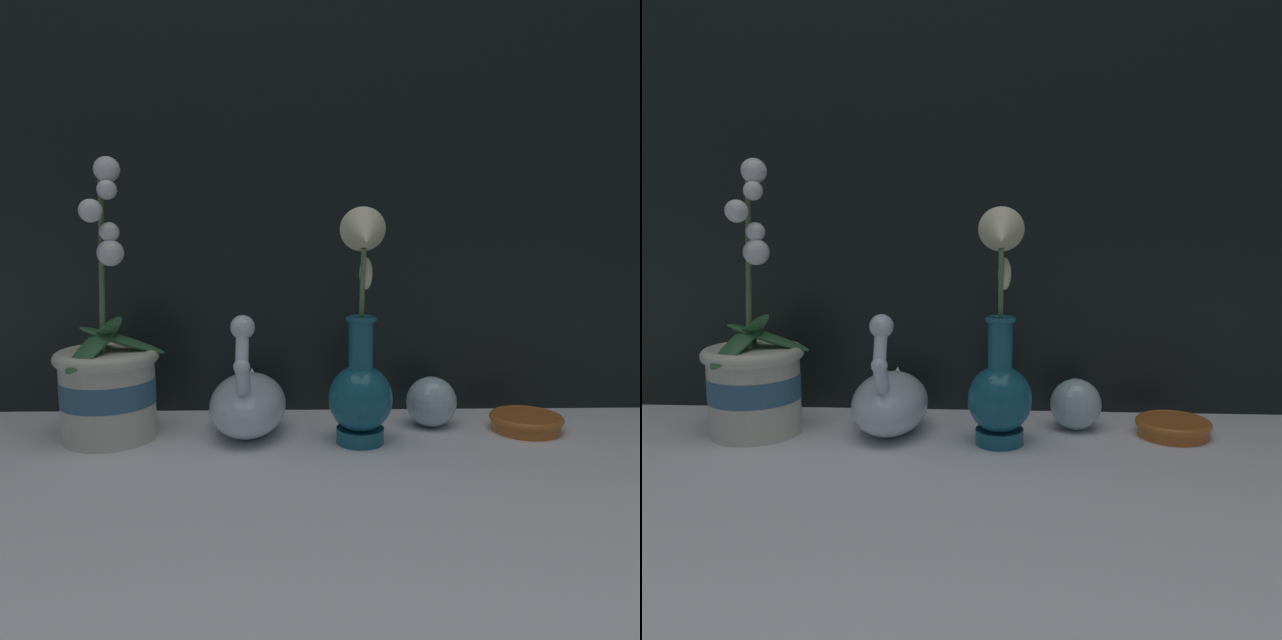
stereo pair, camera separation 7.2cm
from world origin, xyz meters
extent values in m
plane|color=white|center=(0.00, 0.00, 0.00)|extent=(2.80, 2.80, 0.00)
cube|color=black|center=(0.00, 0.24, 0.60)|extent=(2.80, 0.03, 1.20)
cylinder|color=beige|center=(-0.31, 0.09, 0.06)|extent=(0.13, 0.13, 0.13)
cylinder|color=#386689|center=(-0.31, 0.09, 0.07)|extent=(0.14, 0.14, 0.04)
torus|color=beige|center=(-0.31, 0.09, 0.12)|extent=(0.15, 0.15, 0.02)
cylinder|color=#4C6B3D|center=(-0.31, 0.09, 0.26)|extent=(0.01, 0.04, 0.26)
ellipsoid|color=#2D6038|center=(-0.29, 0.09, 0.14)|extent=(0.13, 0.06, 0.05)
ellipsoid|color=#2D6038|center=(-0.32, 0.11, 0.14)|extent=(0.10, 0.13, 0.07)
ellipsoid|color=#2D6038|center=(-0.32, 0.06, 0.14)|extent=(0.08, 0.13, 0.07)
sphere|color=white|center=(-0.30, 0.10, 0.39)|extent=(0.04, 0.04, 0.04)
sphere|color=white|center=(-0.30, 0.08, 0.36)|extent=(0.03, 0.03, 0.03)
sphere|color=white|center=(-0.32, 0.07, 0.33)|extent=(0.03, 0.03, 0.03)
sphere|color=white|center=(-0.30, 0.08, 0.30)|extent=(0.03, 0.03, 0.03)
sphere|color=white|center=(-0.30, 0.08, 0.27)|extent=(0.04, 0.04, 0.04)
ellipsoid|color=silver|center=(-0.11, 0.10, 0.05)|extent=(0.11, 0.17, 0.09)
cone|color=silver|center=(-0.11, 0.16, 0.06)|extent=(0.06, 0.07, 0.07)
cylinder|color=silver|center=(-0.11, 0.03, 0.10)|extent=(0.02, 0.05, 0.06)
sphere|color=silver|center=(-0.11, 0.02, 0.12)|extent=(0.02, 0.02, 0.02)
cylinder|color=silver|center=(-0.11, 0.03, 0.15)|extent=(0.02, 0.04, 0.06)
sphere|color=silver|center=(-0.11, 0.04, 0.17)|extent=(0.03, 0.03, 0.03)
cylinder|color=#195B75|center=(0.05, 0.06, 0.01)|extent=(0.07, 0.07, 0.02)
ellipsoid|color=#195B75|center=(0.05, 0.06, 0.07)|extent=(0.09, 0.09, 0.10)
cylinder|color=#195B75|center=(0.05, 0.06, 0.14)|extent=(0.04, 0.04, 0.07)
torus|color=#195B75|center=(0.05, 0.06, 0.18)|extent=(0.04, 0.04, 0.01)
cylinder|color=#567A47|center=(0.05, 0.04, 0.23)|extent=(0.01, 0.04, 0.10)
cone|color=beige|center=(0.05, 0.02, 0.30)|extent=(0.06, 0.07, 0.08)
ellipsoid|color=beige|center=(0.06, 0.05, 0.24)|extent=(0.02, 0.02, 0.04)
sphere|color=silver|center=(0.17, 0.13, 0.04)|extent=(0.08, 0.08, 0.08)
cylinder|color=#C66628|center=(0.31, 0.11, 0.01)|extent=(0.10, 0.10, 0.02)
torus|color=#C66628|center=(0.31, 0.11, 0.02)|extent=(0.11, 0.11, 0.01)
camera|label=1|loc=(-0.02, -0.80, 0.31)|focal=35.00mm
camera|label=2|loc=(0.05, -0.80, 0.31)|focal=35.00mm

